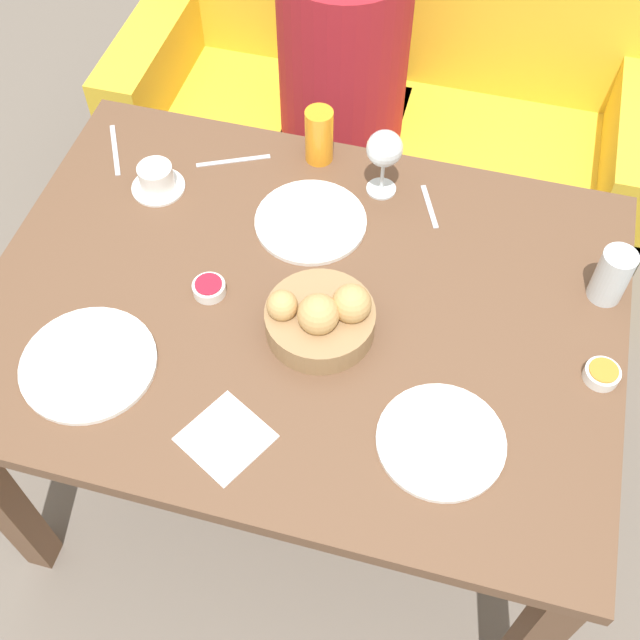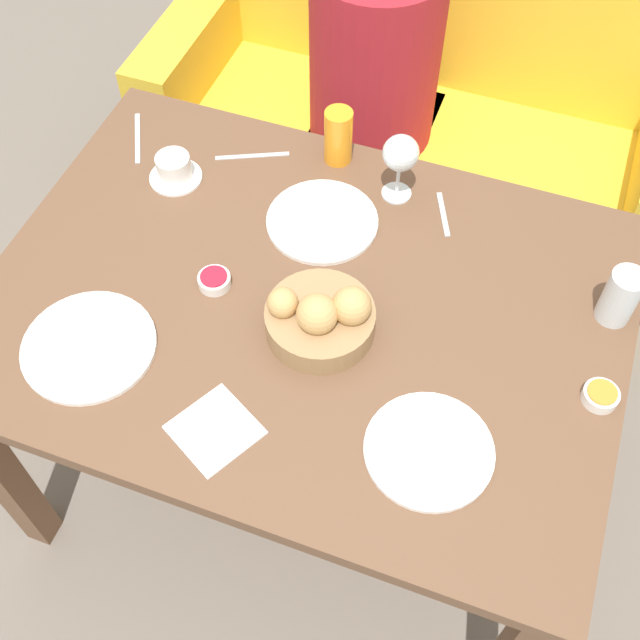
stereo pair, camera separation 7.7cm
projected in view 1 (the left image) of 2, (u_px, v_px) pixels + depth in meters
name	position (u px, v px, depth m)	size (l,w,h in m)	color
ground_plane	(306.00, 465.00, 2.15)	(10.00, 10.00, 0.00)	#6B6056
dining_table	(302.00, 331.00, 1.63)	(1.23, 0.90, 0.73)	brown
couch	(387.00, 126.00, 2.47)	(1.52, 0.70, 0.86)	gold
seated_person	(342.00, 109.00, 2.26)	(0.35, 0.45, 1.13)	#23232D
bread_basket	(321.00, 317.00, 1.48)	(0.21, 0.21, 0.12)	#99754C
plate_near_left	(88.00, 364.00, 1.46)	(0.25, 0.25, 0.01)	white
plate_near_right	(441.00, 441.00, 1.37)	(0.22, 0.22, 0.01)	white
plate_far_center	(311.00, 221.00, 1.66)	(0.23, 0.23, 0.01)	white
juice_glass	(319.00, 136.00, 1.73)	(0.06, 0.06, 0.13)	orange
water_tumbler	(612.00, 276.00, 1.51)	(0.07, 0.07, 0.12)	silver
wine_glass	(384.00, 151.00, 1.63)	(0.08, 0.08, 0.16)	silver
coffee_cup	(157.00, 179.00, 1.70)	(0.11, 0.11, 0.06)	white
jam_bowl_berry	(209.00, 288.00, 1.55)	(0.06, 0.06, 0.03)	white
jam_bowl_honey	(602.00, 374.00, 1.44)	(0.06, 0.06, 0.03)	white
fork_silver	(233.00, 161.00, 1.77)	(0.15, 0.08, 0.00)	#B7B7BC
knife_silver	(115.00, 150.00, 1.79)	(0.09, 0.15, 0.00)	#B7B7BC
spoon_coffee	(429.00, 206.00, 1.69)	(0.06, 0.12, 0.00)	#B7B7BC
napkin	(226.00, 438.00, 1.38)	(0.18, 0.18, 0.00)	white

